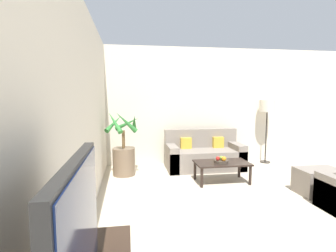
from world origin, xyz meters
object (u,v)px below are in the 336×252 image
(fruit_bowl, at_px, (221,161))
(ottoman, at_px, (319,181))
(potted_palm, at_px, (124,154))
(apple_red, at_px, (218,158))
(apple_green, at_px, (221,158))
(floor_lamp, at_px, (267,109))
(orange_fruit, at_px, (224,159))
(coffee_table, at_px, (222,165))
(television, at_px, (78,238))
(sofa_loveseat, at_px, (204,156))

(fruit_bowl, xyz_separation_m, ottoman, (1.37, -0.77, -0.19))
(potted_palm, height_order, apple_red, potted_palm)
(potted_palm, relative_size, apple_green, 17.81)
(floor_lamp, distance_m, apple_green, 2.17)
(potted_palm, distance_m, ottoman, 3.49)
(floor_lamp, relative_size, apple_green, 20.30)
(orange_fruit, bearing_deg, ottoman, -27.49)
(coffee_table, xyz_separation_m, apple_red, (-0.10, -0.06, 0.13))
(television, height_order, ottoman, television)
(coffee_table, distance_m, apple_green, 0.14)
(television, xyz_separation_m, fruit_bowl, (1.88, 3.35, -0.57))
(television, bearing_deg, orange_fruit, 59.86)
(sofa_loveseat, height_order, orange_fruit, sofa_loveseat)
(apple_green, height_order, ottoman, apple_green)
(coffee_table, xyz_separation_m, fruit_bowl, (-0.03, -0.04, 0.07))
(coffee_table, relative_size, apple_red, 13.44)
(television, xyz_separation_m, sofa_loveseat, (1.85, 4.34, -0.68))
(apple_red, distance_m, orange_fruit, 0.11)
(sofa_loveseat, bearing_deg, floor_lamp, 10.11)
(apple_red, distance_m, ottoman, 1.64)
(potted_palm, height_order, floor_lamp, floor_lamp)
(ottoman, bearing_deg, television, -141.51)
(television, relative_size, orange_fruit, 10.44)
(potted_palm, bearing_deg, television, -91.76)
(sofa_loveseat, height_order, apple_red, sofa_loveseat)
(television, height_order, apple_green, television)
(apple_red, bearing_deg, ottoman, -27.69)
(orange_fruit, bearing_deg, apple_red, 149.54)
(floor_lamp, distance_m, ottoman, 2.32)
(sofa_loveseat, bearing_deg, television, -113.07)
(floor_lamp, bearing_deg, ottoman, -95.97)
(coffee_table, xyz_separation_m, apple_green, (-0.02, -0.03, 0.13))
(coffee_table, relative_size, apple_green, 13.37)
(sofa_loveseat, distance_m, floor_lamp, 1.91)
(television, height_order, coffee_table, television)
(potted_palm, bearing_deg, sofa_loveseat, 7.41)
(apple_green, height_order, orange_fruit, orange_fruit)
(coffee_table, distance_m, orange_fruit, 0.18)
(potted_palm, bearing_deg, coffee_table, -22.18)
(sofa_loveseat, xyz_separation_m, floor_lamp, (1.61, 0.29, 0.99))
(coffee_table, bearing_deg, ottoman, -31.23)
(apple_green, bearing_deg, potted_palm, 156.89)
(potted_palm, xyz_separation_m, fruit_bowl, (1.75, -0.77, -0.03))
(coffee_table, height_order, apple_green, apple_green)
(floor_lamp, bearing_deg, potted_palm, -171.28)
(fruit_bowl, relative_size, apple_red, 3.56)
(potted_palm, xyz_separation_m, sofa_loveseat, (1.72, 0.22, -0.14))
(orange_fruit, height_order, ottoman, orange_fruit)
(apple_red, xyz_separation_m, ottoman, (1.44, -0.75, -0.25))
(sofa_loveseat, xyz_separation_m, coffee_table, (0.06, -0.95, 0.04))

